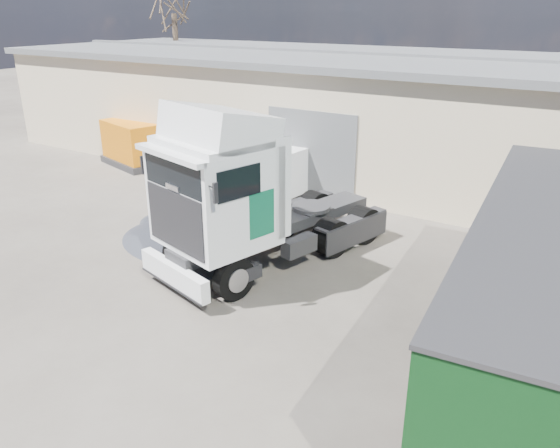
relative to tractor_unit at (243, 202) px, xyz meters
The scene contains 7 objects.
ground 3.78m from the tractor_unit, 82.19° to the right, with size 120.00×120.00×0.00m, color #292521.
warehouse 14.07m from the tractor_unit, 113.36° to the left, with size 30.60×12.60×5.42m.
tractor_unit is the anchor object (origin of this frame).
box_trailer 8.03m from the tractor_unit, ahead, with size 3.26×11.36×3.73m.
panel_van 6.92m from the tractor_unit, 113.92° to the left, with size 2.58×5.27×2.08m.
orange_skip 13.37m from the tractor_unit, 149.74° to the left, with size 3.92×3.02×2.16m.
gravel_heap 3.47m from the tractor_unit, 165.68° to the left, with size 5.85×5.61×1.04m.
Camera 1 is at (8.39, -8.99, 7.39)m, focal length 35.00 mm.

